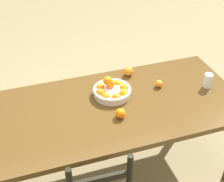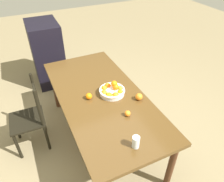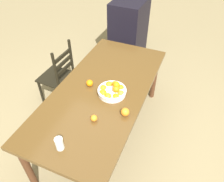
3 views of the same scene
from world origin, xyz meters
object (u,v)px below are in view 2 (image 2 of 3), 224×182
at_px(fruit_bowl, 112,91).
at_px(drinking_glass, 136,142).
at_px(chair_near_window, 31,118).
at_px(orange_loose_0, 139,97).
at_px(dining_table, 101,100).
at_px(orange_loose_1, 128,113).
at_px(orange_loose_2, 89,96).
at_px(cabinet, 47,54).

xyz_separation_m(fruit_bowl, drinking_glass, (-0.77, 0.13, 0.02)).
relative_size(chair_near_window, orange_loose_0, 11.94).
height_order(dining_table, orange_loose_0, orange_loose_0).
bearing_deg(dining_table, drinking_glass, 179.54).
height_order(orange_loose_1, drinking_glass, drinking_glass).
xyz_separation_m(fruit_bowl, orange_loose_1, (-0.40, 0.01, -0.01)).
bearing_deg(orange_loose_0, dining_table, 54.03).
xyz_separation_m(orange_loose_1, orange_loose_2, (0.42, 0.26, 0.01)).
height_order(orange_loose_2, drinking_glass, drinking_glass).
distance_m(orange_loose_1, orange_loose_2, 0.50).
bearing_deg(fruit_bowl, cabinet, 13.86).
distance_m(fruit_bowl, orange_loose_0, 0.32).
height_order(cabinet, drinking_glass, cabinet).
bearing_deg(fruit_bowl, drinking_glass, 170.11).
height_order(fruit_bowl, drinking_glass, fruit_bowl).
relative_size(dining_table, chair_near_window, 2.10).
bearing_deg(fruit_bowl, chair_near_window, 70.06).
distance_m(fruit_bowl, drinking_glass, 0.78).
xyz_separation_m(fruit_bowl, orange_loose_0, (-0.22, -0.23, -0.00)).
height_order(cabinet, fruit_bowl, cabinet).
height_order(chair_near_window, orange_loose_2, chair_near_window).
height_order(cabinet, orange_loose_0, cabinet).
bearing_deg(orange_loose_0, orange_loose_2, 63.40).
xyz_separation_m(dining_table, orange_loose_0, (-0.26, -0.35, 0.12)).
bearing_deg(fruit_bowl, dining_table, 75.69).
distance_m(chair_near_window, fruit_bowl, 1.05).
relative_size(dining_table, orange_loose_0, 25.02).
xyz_separation_m(dining_table, drinking_glass, (-0.80, 0.01, 0.14)).
distance_m(cabinet, orange_loose_2, 1.74).
bearing_deg(cabinet, fruit_bowl, -164.99).
relative_size(cabinet, orange_loose_1, 17.89).
bearing_deg(orange_loose_1, fruit_bowl, -1.77).
height_order(orange_loose_0, orange_loose_2, orange_loose_0).
xyz_separation_m(cabinet, orange_loose_1, (-2.14, -0.42, 0.23)).
bearing_deg(orange_loose_1, cabinet, 11.04).
bearing_deg(orange_loose_1, orange_loose_0, -53.89).
height_order(chair_near_window, orange_loose_1, chair_near_window).
bearing_deg(dining_table, cabinet, 10.01).
distance_m(cabinet, drinking_glass, 2.55).
bearing_deg(orange_loose_2, cabinet, 5.17).
bearing_deg(orange_loose_2, orange_loose_0, -116.60).
height_order(orange_loose_0, orange_loose_1, orange_loose_0).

